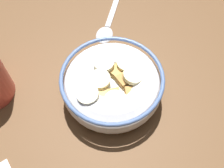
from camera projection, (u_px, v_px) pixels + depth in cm
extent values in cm
cube|color=brown|center=(112.00, 97.00, 44.17)|extent=(135.61, 135.61, 2.00)
cylinder|color=silver|center=(112.00, 93.00, 43.06)|extent=(8.27, 8.27, 0.60)
torus|color=silver|center=(112.00, 86.00, 41.13)|extent=(15.04, 15.04, 5.11)
torus|color=#4C6699|center=(112.00, 77.00, 39.21)|extent=(15.19, 15.19, 0.60)
cylinder|color=white|center=(112.00, 83.00, 40.57)|extent=(11.98, 11.98, 0.40)
cube|color=tan|center=(134.00, 71.00, 40.83)|extent=(2.44, 2.39, 1.05)
cube|color=tan|center=(116.00, 72.00, 40.86)|extent=(2.76, 2.77, 1.06)
cube|color=tan|center=(108.00, 60.00, 41.92)|extent=(2.72, 2.72, 0.89)
cube|color=tan|center=(120.00, 56.00, 42.15)|extent=(2.72, 2.70, 1.06)
cube|color=#AD7F42|center=(124.00, 82.00, 39.80)|extent=(2.66, 2.64, 0.98)
cube|color=tan|center=(94.00, 62.00, 41.70)|extent=(2.77, 2.76, 1.06)
cube|color=#AD7F42|center=(132.00, 93.00, 38.81)|extent=(2.01, 2.09, 1.06)
cube|color=tan|center=(88.00, 85.00, 39.58)|extent=(2.44, 2.38, 1.08)
cube|color=#B78947|center=(121.00, 107.00, 37.85)|extent=(2.27, 2.26, 0.89)
cube|color=tan|center=(100.00, 93.00, 39.03)|extent=(2.56, 2.60, 1.01)
cube|color=tan|center=(108.00, 112.00, 37.52)|extent=(2.79, 2.79, 1.10)
cube|color=#B78947|center=(117.00, 95.00, 38.91)|extent=(2.14, 2.19, 1.01)
cube|color=#B78947|center=(90.00, 101.00, 38.39)|extent=(2.64, 2.60, 1.05)
cylinder|color=beige|center=(134.00, 78.00, 39.12)|extent=(4.00, 4.04, 1.25)
cylinder|color=beige|center=(100.00, 79.00, 39.21)|extent=(3.69, 3.65, 1.11)
cylinder|color=#F9EFC6|center=(104.00, 63.00, 40.45)|extent=(3.77, 3.73, 0.95)
cylinder|color=beige|center=(113.00, 101.00, 37.40)|extent=(3.35, 3.34, 1.02)
cylinder|color=beige|center=(127.00, 62.00, 40.68)|extent=(3.76, 3.73, 1.06)
cylinder|color=#F9EFC6|center=(88.00, 94.00, 37.34)|extent=(3.57, 3.60, 1.10)
ellipsoid|color=#B7B7BC|center=(105.00, 34.00, 49.33)|extent=(4.86, 4.25, 0.80)
cube|color=#B7B7BC|center=(113.00, 9.00, 52.86)|extent=(8.94, 4.08, 0.36)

